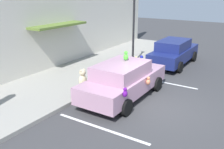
% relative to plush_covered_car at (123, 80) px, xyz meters
% --- Properties ---
extents(ground_plane, '(60.00, 60.00, 0.00)m').
position_rel_plush_covered_car_xyz_m(ground_plane, '(-0.22, -1.65, -0.80)').
color(ground_plane, '#38383A').
extents(sidewalk, '(24.00, 4.00, 0.15)m').
position_rel_plush_covered_car_xyz_m(sidewalk, '(-0.22, 3.35, -0.72)').
color(sidewalk, gray).
rests_on(sidewalk, ground).
extents(storefront_building, '(24.00, 1.25, 6.40)m').
position_rel_plush_covered_car_xyz_m(storefront_building, '(-0.20, 5.49, 2.40)').
color(storefront_building, beige).
rests_on(storefront_building, ground).
extents(parking_stripe_front, '(0.12, 3.60, 0.01)m').
position_rel_plush_covered_car_xyz_m(parking_stripe_front, '(2.65, -0.65, -0.79)').
color(parking_stripe_front, silver).
rests_on(parking_stripe_front, ground).
extents(parking_stripe_rear, '(0.12, 3.60, 0.01)m').
position_rel_plush_covered_car_xyz_m(parking_stripe_rear, '(-2.61, -0.65, -0.79)').
color(parking_stripe_rear, silver).
rests_on(parking_stripe_rear, ground).
extents(plush_covered_car, '(4.61, 2.11, 1.96)m').
position_rel_plush_covered_car_xyz_m(plush_covered_car, '(0.00, 0.00, 0.00)').
color(plush_covered_car, '#B0849E').
rests_on(plush_covered_car, ground).
extents(parked_sedan_behind, '(4.54, 1.90, 1.54)m').
position_rel_plush_covered_car_xyz_m(parked_sedan_behind, '(5.93, -0.09, -0.01)').
color(parked_sedan_behind, navy).
rests_on(parked_sedan_behind, ground).
extents(teddy_bear_on_sidewalk, '(0.42, 0.35, 0.80)m').
position_rel_plush_covered_car_xyz_m(teddy_bear_on_sidewalk, '(-0.16, 2.06, -0.28)').
color(teddy_bear_on_sidewalk, beige).
rests_on(teddy_bear_on_sidewalk, sidewalk).
extents(street_lamp_post, '(0.28, 0.28, 4.15)m').
position_rel_plush_covered_car_xyz_m(street_lamp_post, '(4.30, 1.85, 1.87)').
color(street_lamp_post, black).
rests_on(street_lamp_post, sidewalk).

